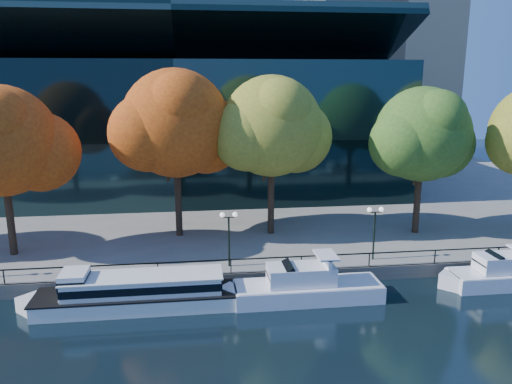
{
  "coord_description": "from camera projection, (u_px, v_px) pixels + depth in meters",
  "views": [
    {
      "loc": [
        -2.43,
        -29.33,
        14.33
      ],
      "look_at": [
        2.37,
        8.0,
        5.61
      ],
      "focal_mm": 35.0,
      "sensor_mm": 36.0,
      "label": 1
    }
  ],
  "objects": [
    {
      "name": "ground",
      "position": [
        235.0,
        306.0,
        31.87
      ],
      "size": [
        160.0,
        160.0,
        0.0
      ],
      "primitive_type": "plane",
      "color": "black",
      "rests_on": "ground"
    },
    {
      "name": "promenade",
      "position": [
        212.0,
        182.0,
        66.91
      ],
      "size": [
        90.0,
        67.08,
        1.0
      ],
      "color": "slate",
      "rests_on": "ground"
    },
    {
      "name": "railing",
      "position": [
        231.0,
        260.0,
        34.58
      ],
      "size": [
        88.2,
        0.08,
        0.99
      ],
      "color": "black",
      "rests_on": "promenade"
    },
    {
      "name": "convention_building",
      "position": [
        179.0,
        126.0,
        60.17
      ],
      "size": [
        50.0,
        24.57,
        21.43
      ],
      "color": "black",
      "rests_on": "ground"
    },
    {
      "name": "tour_boat",
      "position": [
        132.0,
        291.0,
        31.46
      ],
      "size": [
        13.81,
        3.08,
        2.62
      ],
      "color": "white",
      "rests_on": "ground"
    },
    {
      "name": "cruiser_near",
      "position": [
        302.0,
        286.0,
        32.6
      ],
      "size": [
        10.72,
        2.76,
        3.11
      ],
      "color": "silver",
      "rests_on": "ground"
    },
    {
      "name": "cruiser_far",
      "position": [
        502.0,
        273.0,
        34.79
      ],
      "size": [
        9.0,
        2.49,
        2.94
      ],
      "color": "silver",
      "rests_on": "ground"
    },
    {
      "name": "tree_1",
      "position": [
        4.0,
        143.0,
        36.43
      ],
      "size": [
        10.23,
        8.39,
        12.84
      ],
      "color": "black",
      "rests_on": "promenade"
    },
    {
      "name": "tree_2",
      "position": [
        178.0,
        126.0,
        40.85
      ],
      "size": [
        11.16,
        9.15,
        14.07
      ],
      "color": "black",
      "rests_on": "promenade"
    },
    {
      "name": "tree_3",
      "position": [
        274.0,
        128.0,
        41.54
      ],
      "size": [
        10.55,
        8.65,
        13.53
      ],
      "color": "black",
      "rests_on": "promenade"
    },
    {
      "name": "tree_4",
      "position": [
        424.0,
        136.0,
        41.88
      ],
      "size": [
        9.97,
        8.17,
        12.59
      ],
      "color": "black",
      "rests_on": "promenade"
    },
    {
      "name": "lamp_1",
      "position": [
        229.0,
        226.0,
        35.32
      ],
      "size": [
        1.26,
        0.36,
        4.03
      ],
      "color": "black",
      "rests_on": "promenade"
    },
    {
      "name": "lamp_2",
      "position": [
        375.0,
        221.0,
        36.66
      ],
      "size": [
        1.26,
        0.36,
        4.03
      ],
      "color": "black",
      "rests_on": "promenade"
    }
  ]
}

